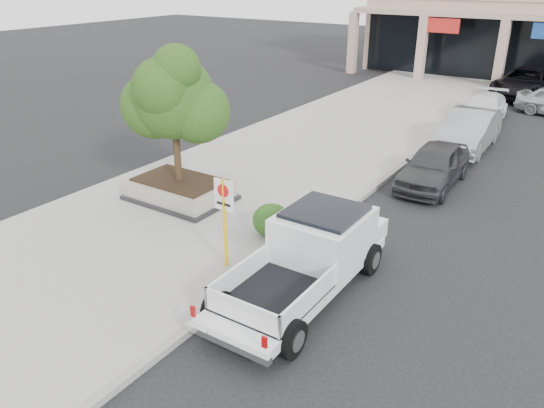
{
  "coord_description": "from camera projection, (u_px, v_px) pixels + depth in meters",
  "views": [
    {
      "loc": [
        4.83,
        -8.46,
        6.89
      ],
      "look_at": [
        -1.82,
        1.5,
        1.56
      ],
      "focal_mm": 35.0,
      "sensor_mm": 36.0,
      "label": 1
    }
  ],
  "objects": [
    {
      "name": "pickup_truck",
      "position": [
        301.0,
        261.0,
        11.86
      ],
      "size": [
        2.12,
        5.68,
        1.79
      ],
      "primitive_type": null,
      "rotation": [
        0.0,
        0.0,
        0.0
      ],
      "color": "white",
      "rests_on": "ground"
    },
    {
      "name": "curb_car_c",
      "position": [
        483.0,
        109.0,
        25.66
      ],
      "size": [
        2.24,
        4.8,
        1.36
      ],
      "primitive_type": "imported",
      "rotation": [
        0.0,
        0.0,
        0.07
      ],
      "color": "white",
      "rests_on": "ground"
    },
    {
      "name": "curb",
      "position": [
        357.0,
        201.0,
        16.99
      ],
      "size": [
        0.2,
        52.0,
        0.15
      ],
      "primitive_type": "cube",
      "color": "gray",
      "rests_on": "ground"
    },
    {
      "name": "curb_car_b",
      "position": [
        469.0,
        131.0,
        21.78
      ],
      "size": [
        1.79,
        4.89,
        1.6
      ],
      "primitive_type": "imported",
      "rotation": [
        0.0,
        0.0,
        0.02
      ],
      "color": "#929599",
      "rests_on": "ground"
    },
    {
      "name": "curb_car_d",
      "position": [
        526.0,
        83.0,
        30.75
      ],
      "size": [
        3.38,
        6.29,
        1.68
      ],
      "primitive_type": "imported",
      "rotation": [
        0.0,
        0.0,
        -0.1
      ],
      "color": "black",
      "rests_on": "ground"
    },
    {
      "name": "planter",
      "position": [
        180.0,
        190.0,
        16.81
      ],
      "size": [
        3.2,
        2.2,
        0.68
      ],
      "color": "black",
      "rests_on": "sidewalk"
    },
    {
      "name": "no_parking_sign",
      "position": [
        224.0,
        211.0,
        12.54
      ],
      "size": [
        0.55,
        0.09,
        2.3
      ],
      "color": "#F1B60C",
      "rests_on": "sidewalk"
    },
    {
      "name": "ground",
      "position": [
        303.0,
        310.0,
        11.68
      ],
      "size": [
        120.0,
        120.0,
        0.0
      ],
      "primitive_type": "plane",
      "color": "black",
      "rests_on": "ground"
    },
    {
      "name": "planter_tree",
      "position": [
        180.0,
        97.0,
        15.67
      ],
      "size": [
        2.9,
        2.55,
        4.0
      ],
      "color": "#311D13",
      "rests_on": "planter"
    },
    {
      "name": "curb_car_a",
      "position": [
        434.0,
        165.0,
        18.16
      ],
      "size": [
        1.78,
        4.26,
        1.44
      ],
      "primitive_type": "imported",
      "rotation": [
        0.0,
        0.0,
        0.02
      ],
      "color": "#2F3134",
      "rests_on": "ground"
    },
    {
      "name": "hedge",
      "position": [
        272.0,
        221.0,
        14.41
      ],
      "size": [
        1.1,
        0.99,
        0.93
      ],
      "primitive_type": "ellipsoid",
      "color": "#174012",
      "rests_on": "sidewalk"
    },
    {
      "name": "sidewalk",
      "position": [
        256.0,
        176.0,
        19.0
      ],
      "size": [
        8.0,
        52.0,
        0.15
      ],
      "primitive_type": "cube",
      "color": "gray",
      "rests_on": "ground"
    }
  ]
}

